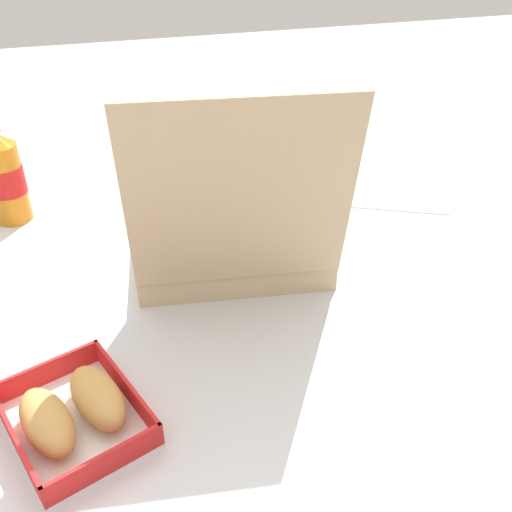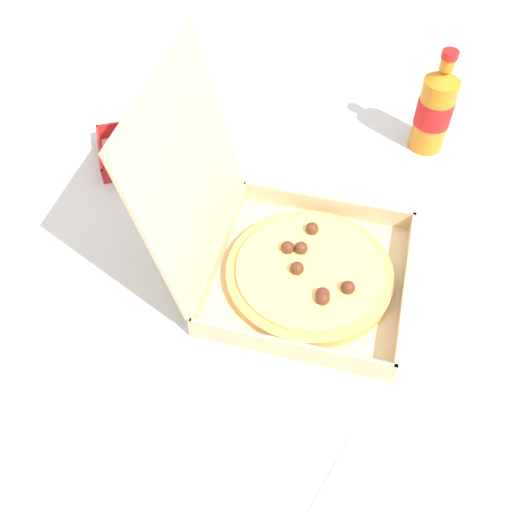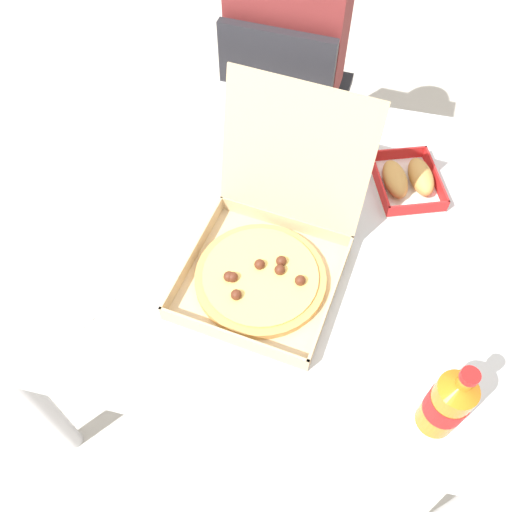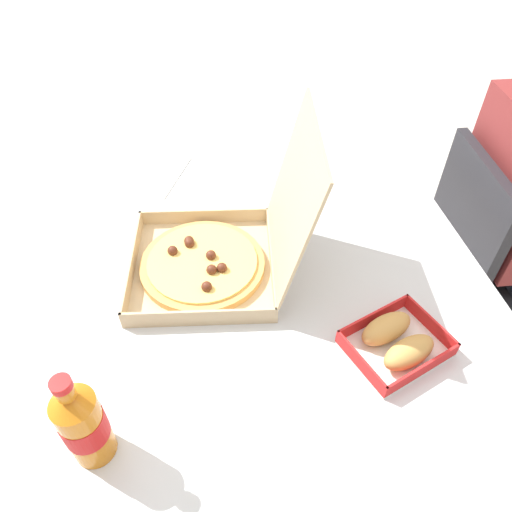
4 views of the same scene
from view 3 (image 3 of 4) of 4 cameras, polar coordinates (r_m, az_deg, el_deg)
ground_plane at (r=1.93m, az=1.79°, el=-10.22°), size 10.00×10.00×0.00m
dining_table at (r=1.37m, az=2.48°, el=0.89°), size 1.23×1.00×0.72m
chair at (r=2.01m, az=2.88°, el=15.66°), size 0.43×0.43×0.83m
diner_person at (r=1.93m, az=3.65°, el=21.43°), size 0.37×0.42×1.15m
pizza_box_open at (r=1.21m, az=1.09°, el=-0.08°), size 0.38×0.45×0.37m
bread_side_box at (r=1.43m, az=15.38°, el=7.64°), size 0.21×0.23×0.06m
cola_bottle at (r=1.07m, az=19.21°, el=-14.14°), size 0.07×0.07×0.22m
paper_menu at (r=1.30m, az=-18.38°, el=-2.63°), size 0.25×0.23×0.00m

